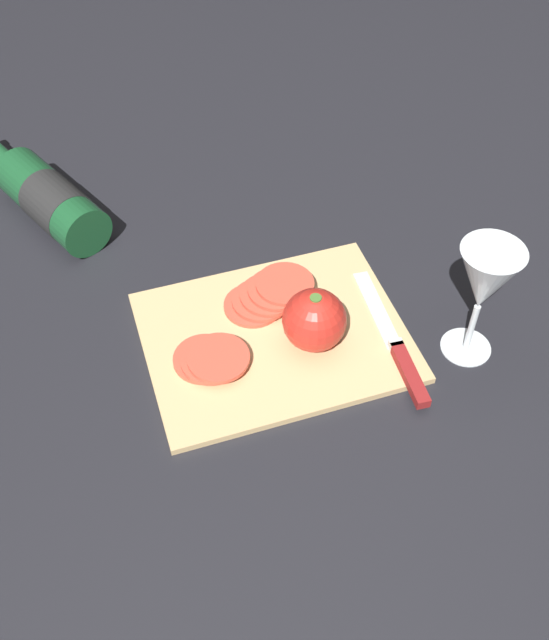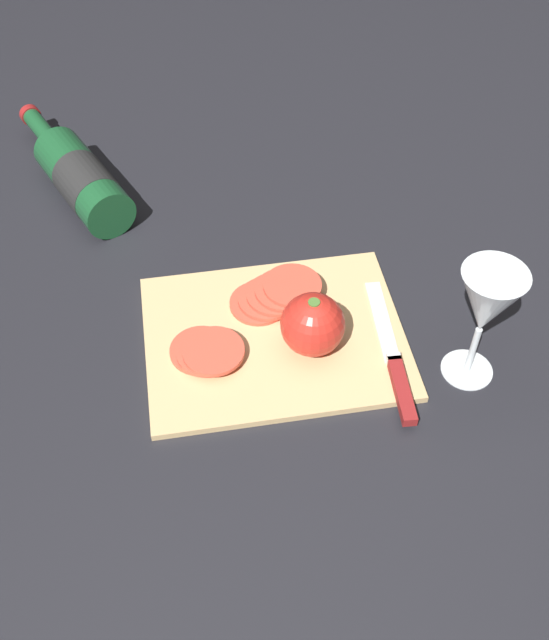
# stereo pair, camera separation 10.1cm
# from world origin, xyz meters

# --- Properties ---
(ground_plane) EXTENTS (3.00, 3.00, 0.00)m
(ground_plane) POSITION_xyz_m (0.00, 0.00, 0.00)
(ground_plane) COLOR black
(cutting_board) EXTENTS (0.36, 0.28, 0.01)m
(cutting_board) POSITION_xyz_m (0.07, -0.03, 0.01)
(cutting_board) COLOR tan
(cutting_board) RESTS_ON ground_plane
(wine_bottle) EXTENTS (0.19, 0.34, 0.08)m
(wine_bottle) POSITION_xyz_m (0.33, -0.39, 0.04)
(wine_bottle) COLOR #194C28
(wine_bottle) RESTS_ON ground_plane
(wine_glass) EXTENTS (0.08, 0.08, 0.18)m
(wine_glass) POSITION_xyz_m (-0.17, 0.07, 0.13)
(wine_glass) COLOR silver
(wine_glass) RESTS_ON ground_plane
(whole_tomato) EXTENTS (0.09, 0.09, 0.09)m
(whole_tomato) POSITION_xyz_m (0.03, 0.00, 0.05)
(whole_tomato) COLOR red
(whole_tomato) RESTS_ON cutting_board
(knife) EXTENTS (0.04, 0.25, 0.01)m
(knife) POSITION_xyz_m (-0.07, 0.07, 0.02)
(knife) COLOR silver
(knife) RESTS_ON cutting_board
(tomato_slice_stack_near) EXTENTS (0.10, 0.10, 0.02)m
(tomato_slice_stack_near) POSITION_xyz_m (0.17, -0.01, 0.02)
(tomato_slice_stack_near) COLOR #DB4C38
(tomato_slice_stack_near) RESTS_ON cutting_board
(tomato_slice_stack_far) EXTENTS (0.13, 0.09, 0.03)m
(tomato_slice_stack_far) POSITION_xyz_m (0.06, -0.09, 0.03)
(tomato_slice_stack_far) COLOR #DB4C38
(tomato_slice_stack_far) RESTS_ON cutting_board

